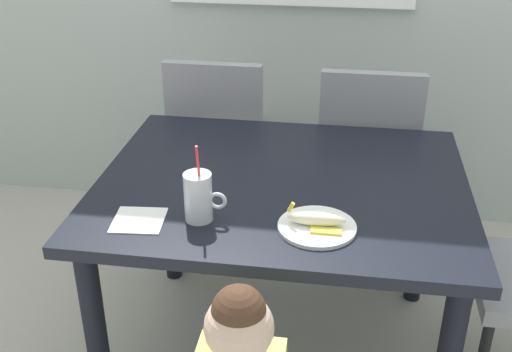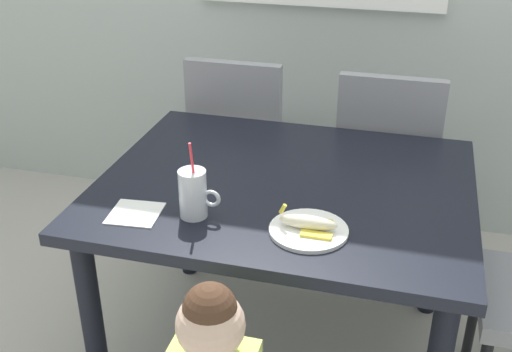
% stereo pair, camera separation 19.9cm
% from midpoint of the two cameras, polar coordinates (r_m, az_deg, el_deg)
% --- Properties ---
extents(ground_plane, '(24.00, 24.00, 0.00)m').
position_cam_midpoint_polar(ground_plane, '(2.53, -0.24, -15.75)').
color(ground_plane, '#B7B2A8').
extents(dining_table, '(1.23, 1.01, 0.76)m').
position_cam_midpoint_polar(dining_table, '(2.14, -0.28, -2.88)').
color(dining_table, black).
rests_on(dining_table, ground).
extents(dining_chair_left, '(0.44, 0.45, 0.96)m').
position_cam_midpoint_polar(dining_chair_left, '(2.88, -5.25, 2.84)').
color(dining_chair_left, gray).
rests_on(dining_chair_left, ground).
extents(dining_chair_right, '(0.44, 0.44, 0.96)m').
position_cam_midpoint_polar(dining_chair_right, '(2.78, 7.99, 1.77)').
color(dining_chair_right, gray).
rests_on(dining_chair_right, ground).
extents(milk_cup, '(0.13, 0.08, 0.25)m').
position_cam_midpoint_polar(milk_cup, '(1.85, -8.30, -2.22)').
color(milk_cup, silver).
rests_on(milk_cup, dining_table).
extents(snack_plate, '(0.23, 0.23, 0.01)m').
position_cam_midpoint_polar(snack_plate, '(1.82, 2.47, -4.74)').
color(snack_plate, white).
rests_on(snack_plate, dining_table).
extents(peeled_banana, '(0.17, 0.11, 0.07)m').
position_cam_midpoint_polar(peeled_banana, '(1.81, 2.48, -4.06)').
color(peeled_banana, '#F4EAC6').
rests_on(peeled_banana, snack_plate).
extents(paper_napkin, '(0.16, 0.16, 0.00)m').
position_cam_midpoint_polar(paper_napkin, '(1.91, -13.58, -4.02)').
color(paper_napkin, white).
rests_on(paper_napkin, dining_table).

